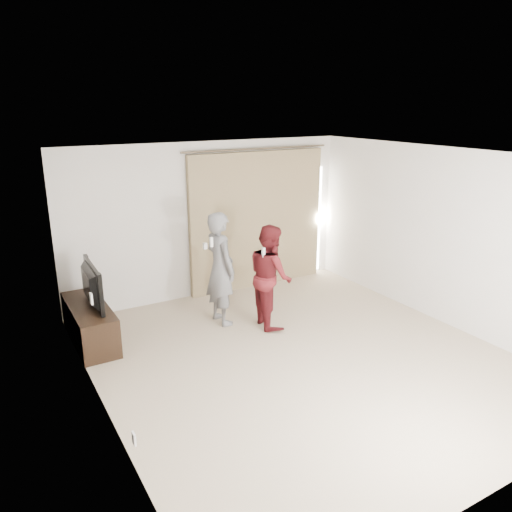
{
  "coord_description": "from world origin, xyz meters",
  "views": [
    {
      "loc": [
        -3.44,
        -4.74,
        3.2
      ],
      "look_at": [
        0.01,
        1.2,
        1.07
      ],
      "focal_mm": 35.0,
      "sensor_mm": 36.0,
      "label": 1
    }
  ],
  "objects_px": {
    "tv_console": "(90,324)",
    "person_man": "(220,268)",
    "person_woman": "(270,276)",
    "tv": "(86,285)"
  },
  "relations": [
    {
      "from": "tv_console",
      "to": "person_man",
      "type": "height_order",
      "value": "person_man"
    },
    {
      "from": "tv_console",
      "to": "tv",
      "type": "height_order",
      "value": "tv"
    },
    {
      "from": "person_man",
      "to": "person_woman",
      "type": "relative_size",
      "value": 1.11
    },
    {
      "from": "person_man",
      "to": "person_woman",
      "type": "distance_m",
      "value": 0.75
    },
    {
      "from": "tv_console",
      "to": "person_woman",
      "type": "relative_size",
      "value": 0.92
    },
    {
      "from": "tv_console",
      "to": "person_woman",
      "type": "xyz_separation_m",
      "value": [
        2.46,
        -0.75,
        0.49
      ]
    },
    {
      "from": "tv_console",
      "to": "person_man",
      "type": "bearing_deg",
      "value": -9.59
    },
    {
      "from": "tv",
      "to": "person_woman",
      "type": "height_order",
      "value": "person_woman"
    },
    {
      "from": "person_man",
      "to": "person_woman",
      "type": "height_order",
      "value": "person_man"
    },
    {
      "from": "tv_console",
      "to": "tv",
      "type": "bearing_deg",
      "value": 0.0
    }
  ]
}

